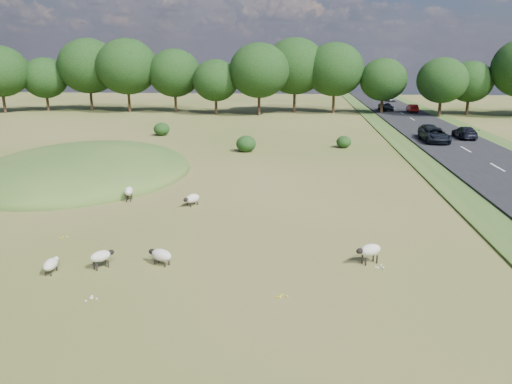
% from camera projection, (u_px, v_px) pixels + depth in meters
% --- Properties ---
extents(ground, '(160.00, 160.00, 0.00)m').
position_uv_depth(ground, '(250.00, 156.00, 44.92)').
color(ground, '#455A1C').
rests_on(ground, ground).
extents(mound, '(16.00, 20.00, 4.00)m').
position_uv_depth(mound, '(84.00, 173.00, 38.30)').
color(mound, '#33561E').
rests_on(mound, ground).
extents(road, '(8.00, 150.00, 0.25)m').
position_uv_depth(road, '(448.00, 140.00, 52.72)').
color(road, black).
rests_on(road, ground).
extents(treeline, '(96.28, 14.66, 11.70)m').
position_uv_depth(treeline, '(267.00, 71.00, 77.37)').
color(treeline, black).
rests_on(treeline, ground).
extents(shrubs, '(21.64, 11.03, 1.53)m').
position_uv_depth(shrubs, '(229.00, 137.00, 50.95)').
color(shrubs, black).
rests_on(shrubs, ground).
extents(sheep_0, '(1.25, 0.93, 0.70)m').
position_uv_depth(sheep_0, '(161.00, 255.00, 21.28)').
color(sheep_0, beige).
rests_on(sheep_0, ground).
extents(sheep_1, '(0.96, 1.04, 0.78)m').
position_uv_depth(sheep_1, '(101.00, 256.00, 20.89)').
color(sheep_1, beige).
rests_on(sheep_1, ground).
extents(sheep_2, '(0.48, 1.07, 0.62)m').
position_uv_depth(sheep_2, '(51.00, 264.00, 20.45)').
color(sheep_2, beige).
rests_on(sheep_2, ground).
extents(sheep_3, '(1.24, 0.96, 0.88)m').
position_uv_depth(sheep_3, '(369.00, 250.00, 21.35)').
color(sheep_3, beige).
rests_on(sheep_3, ground).
extents(sheep_4, '(1.00, 1.24, 0.71)m').
position_uv_depth(sheep_4, '(192.00, 199.00, 29.77)').
color(sheep_4, beige).
rests_on(sheep_4, ground).
extents(sheep_5, '(0.72, 1.24, 0.86)m').
position_uv_depth(sheep_5, '(129.00, 191.00, 30.81)').
color(sheep_5, beige).
rests_on(sheep_5, ground).
extents(car_0, '(1.29, 3.70, 1.22)m').
position_uv_depth(car_0, '(412.00, 108.00, 78.77)').
color(car_0, maroon).
rests_on(car_0, road).
extents(car_1, '(2.36, 5.12, 1.42)m').
position_uv_depth(car_1, '(435.00, 135.00, 50.75)').
color(car_1, black).
rests_on(car_1, road).
extents(car_3, '(2.16, 5.30, 1.54)m').
position_uv_depth(car_3, '(390.00, 97.00, 99.28)').
color(car_3, silver).
rests_on(car_3, road).
extents(car_4, '(1.77, 4.36, 1.26)m').
position_uv_depth(car_4, '(465.00, 132.00, 53.13)').
color(car_4, black).
rests_on(car_4, road).
extents(car_6, '(2.05, 4.44, 1.23)m').
position_uv_depth(car_6, '(386.00, 107.00, 81.02)').
color(car_6, black).
rests_on(car_6, road).
extents(car_7, '(1.82, 4.52, 1.54)m').
position_uv_depth(car_7, '(430.00, 131.00, 52.84)').
color(car_7, black).
rests_on(car_7, road).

